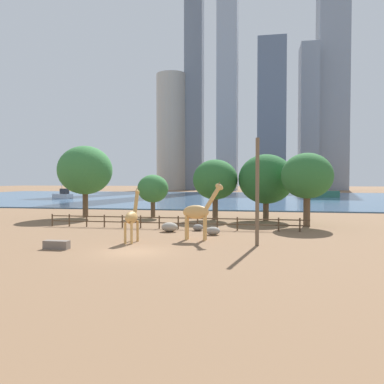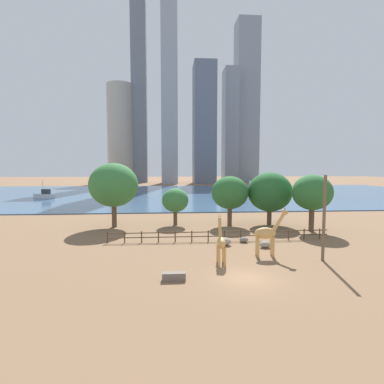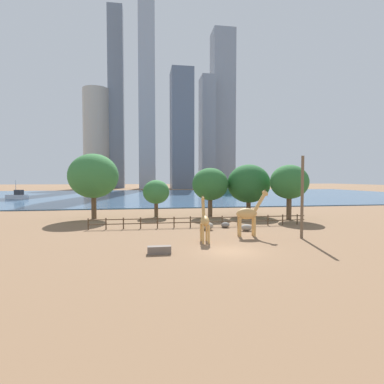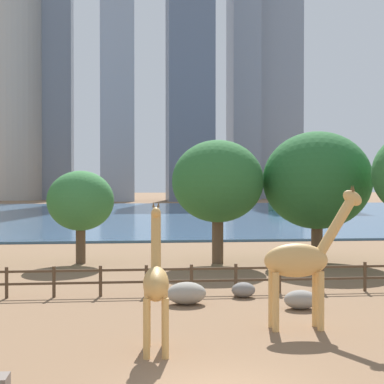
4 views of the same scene
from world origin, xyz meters
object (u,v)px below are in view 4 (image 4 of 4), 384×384
(giraffe_tall, at_px, (156,282))
(boat_sailboat, at_px, (295,203))
(boulder_small, at_px, (243,290))
(boulder_near_fence, at_px, (187,293))
(tree_left_large, at_px, (317,180))
(tree_right_tall, at_px, (81,201))
(boulder_by_pole, at_px, (301,300))
(giraffe_companion, at_px, (302,260))
(tree_center_broad, at_px, (218,182))

(giraffe_tall, xyz_separation_m, boat_sailboat, (26.39, 78.34, -0.44))
(boulder_small, distance_m, boat_sailboat, 74.35)
(boulder_near_fence, distance_m, boat_sailboat, 76.25)
(boulder_small, relative_size, tree_left_large, 0.13)
(tree_left_large, relative_size, tree_right_tall, 1.43)
(boulder_near_fence, relative_size, tree_left_large, 0.20)
(boulder_by_pole, bearing_deg, tree_right_tall, 124.46)
(boulder_small, bearing_deg, giraffe_tall, -118.05)
(giraffe_companion, distance_m, tree_center_broad, 16.10)
(giraffe_companion, bearing_deg, tree_center_broad, 92.35)
(tree_left_large, distance_m, boat_sailboat, 62.51)
(boulder_near_fence, xyz_separation_m, tree_right_tall, (-5.16, 12.39, 3.27))
(boulder_near_fence, bearing_deg, giraffe_tall, -103.16)
(tree_right_tall, bearing_deg, tree_center_broad, -5.44)
(boulder_near_fence, bearing_deg, tree_right_tall, 112.63)
(tree_center_broad, relative_size, tree_right_tall, 1.33)
(tree_center_broad, bearing_deg, boat_sailboat, 70.04)
(boulder_by_pole, distance_m, tree_right_tall, 16.95)
(boulder_by_pole, bearing_deg, tree_center_broad, 95.60)
(giraffe_tall, distance_m, boulder_small, 8.62)
(boat_sailboat, bearing_deg, tree_center_broad, -108.01)
(tree_center_broad, distance_m, boat_sailboat, 64.39)
(boulder_near_fence, xyz_separation_m, tree_left_large, (9.08, 11.68, 4.51))
(giraffe_tall, bearing_deg, giraffe_companion, -64.96)
(boulder_small, bearing_deg, giraffe_companion, -80.61)
(tree_left_large, bearing_deg, giraffe_tall, -120.42)
(tree_center_broad, bearing_deg, boulder_by_pole, -84.40)
(giraffe_tall, distance_m, giraffe_companion, 5.29)
(giraffe_tall, bearing_deg, boulder_by_pole, -46.40)
(giraffe_companion, bearing_deg, boulder_small, 100.15)
(tree_center_broad, xyz_separation_m, tree_right_tall, (-8.13, 0.77, -1.16))
(boulder_small, height_order, tree_right_tall, tree_right_tall)
(tree_left_large, xyz_separation_m, tree_right_tall, (-14.24, 0.71, -1.24))
(giraffe_companion, relative_size, boat_sailboat, 0.53)
(giraffe_tall, distance_m, boulder_by_pole, 7.74)
(giraffe_companion, distance_m, boulder_near_fence, 5.75)
(giraffe_tall, relative_size, tree_left_large, 0.53)
(giraffe_companion, height_order, boulder_small, giraffe_companion)
(boulder_small, height_order, boat_sailboat, boat_sailboat)
(boulder_small, bearing_deg, boat_sailboat, 72.45)
(boulder_near_fence, xyz_separation_m, boat_sailboat, (24.92, 72.06, 1.08))
(giraffe_companion, bearing_deg, boat_sailboat, 75.02)
(boulder_near_fence, bearing_deg, tree_left_large, 52.15)
(giraffe_tall, height_order, tree_center_broad, tree_center_broad)
(boulder_near_fence, height_order, tree_right_tall, tree_right_tall)
(boulder_by_pole, relative_size, boat_sailboat, 0.14)
(boulder_small, distance_m, tree_left_large, 13.23)
(tree_right_tall, bearing_deg, giraffe_tall, -78.82)
(giraffe_tall, distance_m, boulder_near_fence, 6.63)
(boulder_by_pole, bearing_deg, giraffe_tall, -138.88)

